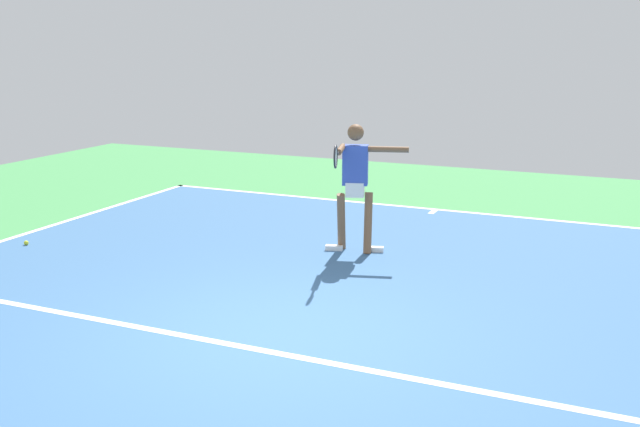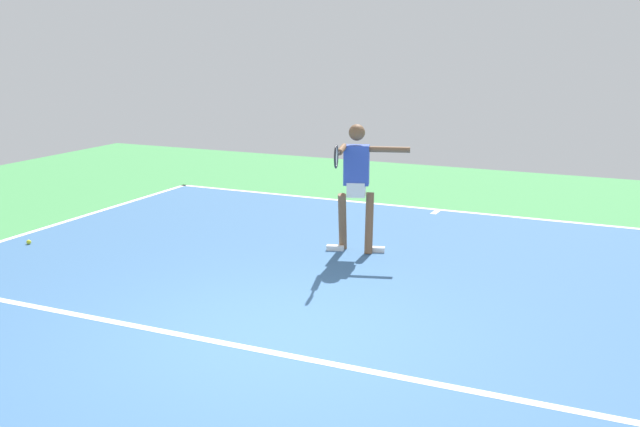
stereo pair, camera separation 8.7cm
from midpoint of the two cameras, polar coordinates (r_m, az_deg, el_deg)
ground_plane at (r=7.40m, az=-3.54°, el=-9.57°), size 21.06×21.06×0.00m
court_surface at (r=7.40m, az=-3.54°, el=-9.55°), size 10.60×12.40×0.00m
court_line_baseline_near at (r=12.90m, az=9.32°, el=0.30°), size 10.60×0.10×0.01m
court_line_service at (r=7.16m, az=-4.66°, el=-10.37°), size 7.95×0.10×0.01m
court_line_centre_mark at (r=12.71m, az=9.08°, el=0.11°), size 0.10×0.30×0.01m
tennis_player at (r=10.02m, az=3.08°, el=2.65°), size 1.10×1.29×1.78m
tennis_ball_near_service_line at (r=11.38m, az=-21.32°, el=-2.06°), size 0.07×0.07×0.07m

